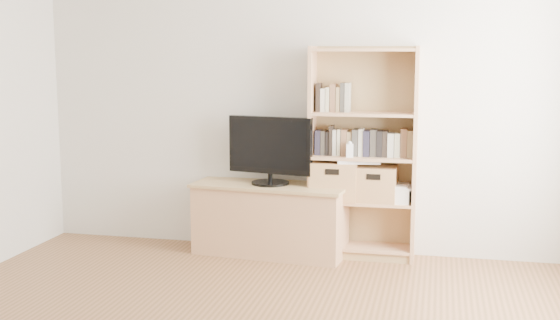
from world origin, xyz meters
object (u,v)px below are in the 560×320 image
(tv_stand, at_px, (270,220))
(laptop, at_px, (358,161))
(television, at_px, (270,150))
(bookshelf, at_px, (363,154))
(baby_monitor, at_px, (350,151))
(basket_left, at_px, (334,180))
(basket_right, at_px, (375,184))

(tv_stand, xyz_separation_m, laptop, (0.71, 0.07, 0.51))
(tv_stand, relative_size, television, 1.71)
(tv_stand, relative_size, bookshelf, 0.72)
(bookshelf, distance_m, baby_monitor, 0.14)
(tv_stand, distance_m, baby_monitor, 0.88)
(basket_left, xyz_separation_m, basket_right, (0.33, 0.00, -0.02))
(tv_stand, bearing_deg, basket_left, 13.33)
(bookshelf, height_order, baby_monitor, bookshelf)
(basket_right, bearing_deg, television, -173.92)
(bookshelf, distance_m, basket_left, 0.32)
(tv_stand, xyz_separation_m, basket_right, (0.84, 0.07, 0.33))
(baby_monitor, height_order, laptop, baby_monitor)
(basket_left, distance_m, laptop, 0.25)
(tv_stand, height_order, laptop, laptop)
(baby_monitor, relative_size, basket_left, 0.28)
(basket_left, height_order, basket_right, basket_left)
(basket_left, distance_m, basket_right, 0.33)
(tv_stand, distance_m, basket_right, 0.91)
(television, distance_m, basket_left, 0.57)
(bookshelf, height_order, television, bookshelf)
(tv_stand, height_order, baby_monitor, baby_monitor)
(tv_stand, distance_m, laptop, 0.87)
(basket_left, relative_size, basket_right, 1.11)
(tv_stand, bearing_deg, bookshelf, 11.53)
(television, distance_m, laptop, 0.71)
(television, xyz_separation_m, basket_right, (0.84, 0.07, -0.26))
(baby_monitor, distance_m, laptop, 0.14)
(television, relative_size, basket_left, 1.91)
(basket_right, height_order, laptop, laptop)
(bookshelf, distance_m, basket_right, 0.26)
(laptop, bearing_deg, basket_left, 169.19)
(tv_stand, height_order, basket_right, basket_right)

